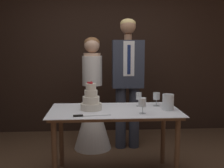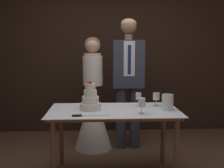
{
  "view_description": "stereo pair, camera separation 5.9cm",
  "coord_description": "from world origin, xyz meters",
  "px_view_note": "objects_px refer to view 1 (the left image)",
  "views": [
    {
      "loc": [
        -0.18,
        -2.8,
        1.48
      ],
      "look_at": [
        0.05,
        0.72,
        1.01
      ],
      "focal_mm": 45.0,
      "sensor_mm": 36.0,
      "label": 1
    },
    {
      "loc": [
        -0.12,
        -2.8,
        1.48
      ],
      "look_at": [
        0.05,
        0.72,
        1.01
      ],
      "focal_mm": 45.0,
      "sensor_mm": 36.0,
      "label": 2
    }
  ],
  "objects_px": {
    "wine_glass_near": "(156,97)",
    "cake_table": "(115,118)",
    "groom": "(128,76)",
    "tiered_cake": "(91,100)",
    "cake_knife": "(85,116)",
    "hurricane_candle": "(168,102)",
    "wine_glass_middle": "(139,97)",
    "bride": "(93,108)",
    "wine_glass_far": "(143,103)"
  },
  "relations": [
    {
      "from": "groom",
      "to": "hurricane_candle",
      "type": "bearing_deg",
      "value": -69.95
    },
    {
      "from": "hurricane_candle",
      "to": "wine_glass_far",
      "type": "bearing_deg",
      "value": -153.71
    },
    {
      "from": "hurricane_candle",
      "to": "bride",
      "type": "distance_m",
      "value": 1.29
    },
    {
      "from": "tiered_cake",
      "to": "cake_knife",
      "type": "xyz_separation_m",
      "value": [
        -0.06,
        -0.3,
        -0.1
      ]
    },
    {
      "from": "hurricane_candle",
      "to": "wine_glass_middle",
      "type": "bearing_deg",
      "value": 144.54
    },
    {
      "from": "wine_glass_far",
      "to": "bride",
      "type": "height_order",
      "value": "bride"
    },
    {
      "from": "cake_knife",
      "to": "wine_glass_near",
      "type": "xyz_separation_m",
      "value": [
        0.84,
        0.45,
        0.1
      ]
    },
    {
      "from": "cake_table",
      "to": "hurricane_candle",
      "type": "height_order",
      "value": "hurricane_candle"
    },
    {
      "from": "cake_knife",
      "to": "wine_glass_middle",
      "type": "xyz_separation_m",
      "value": [
        0.62,
        0.45,
        0.11
      ]
    },
    {
      "from": "tiered_cake",
      "to": "cake_knife",
      "type": "relative_size",
      "value": 0.82
    },
    {
      "from": "cake_table",
      "to": "tiered_cake",
      "type": "bearing_deg",
      "value": 175.23
    },
    {
      "from": "tiered_cake",
      "to": "groom",
      "type": "xyz_separation_m",
      "value": [
        0.52,
        0.88,
        0.18
      ]
    },
    {
      "from": "wine_glass_near",
      "to": "bride",
      "type": "xyz_separation_m",
      "value": [
        -0.77,
        0.73,
        -0.29
      ]
    },
    {
      "from": "cake_table",
      "to": "wine_glass_far",
      "type": "bearing_deg",
      "value": -35.2
    },
    {
      "from": "bride",
      "to": "wine_glass_middle",
      "type": "bearing_deg",
      "value": -52.84
    },
    {
      "from": "wine_glass_middle",
      "to": "bride",
      "type": "xyz_separation_m",
      "value": [
        -0.55,
        0.73,
        -0.29
      ]
    },
    {
      "from": "wine_glass_middle",
      "to": "wine_glass_far",
      "type": "relative_size",
      "value": 0.96
    },
    {
      "from": "wine_glass_middle",
      "to": "bride",
      "type": "relative_size",
      "value": 0.1
    },
    {
      "from": "tiered_cake",
      "to": "bride",
      "type": "bearing_deg",
      "value": 89.42
    },
    {
      "from": "bride",
      "to": "cake_table",
      "type": "bearing_deg",
      "value": -74.24
    },
    {
      "from": "cake_knife",
      "to": "hurricane_candle",
      "type": "height_order",
      "value": "hurricane_candle"
    },
    {
      "from": "cake_knife",
      "to": "cake_table",
      "type": "bearing_deg",
      "value": 33.08
    },
    {
      "from": "wine_glass_near",
      "to": "wine_glass_middle",
      "type": "bearing_deg",
      "value": -179.96
    },
    {
      "from": "wine_glass_middle",
      "to": "groom",
      "type": "distance_m",
      "value": 0.75
    },
    {
      "from": "cake_table",
      "to": "cake_knife",
      "type": "height_order",
      "value": "cake_knife"
    },
    {
      "from": "cake_knife",
      "to": "bride",
      "type": "height_order",
      "value": "bride"
    },
    {
      "from": "cake_table",
      "to": "hurricane_candle",
      "type": "xyz_separation_m",
      "value": [
        0.6,
        -0.04,
        0.17
      ]
    },
    {
      "from": "cake_knife",
      "to": "hurricane_candle",
      "type": "xyz_separation_m",
      "value": [
        0.92,
        0.24,
        0.08
      ]
    },
    {
      "from": "tiered_cake",
      "to": "cake_table",
      "type": "bearing_deg",
      "value": -4.77
    },
    {
      "from": "wine_glass_far",
      "to": "bride",
      "type": "bearing_deg",
      "value": 116.01
    },
    {
      "from": "groom",
      "to": "cake_table",
      "type": "bearing_deg",
      "value": -105.76
    },
    {
      "from": "wine_glass_near",
      "to": "wine_glass_middle",
      "type": "distance_m",
      "value": 0.21
    },
    {
      "from": "hurricane_candle",
      "to": "groom",
      "type": "bearing_deg",
      "value": 110.05
    },
    {
      "from": "cake_table",
      "to": "cake_knife",
      "type": "distance_m",
      "value": 0.44
    },
    {
      "from": "tiered_cake",
      "to": "bride",
      "type": "xyz_separation_m",
      "value": [
        0.01,
        0.88,
        -0.28
      ]
    },
    {
      "from": "tiered_cake",
      "to": "wine_glass_near",
      "type": "distance_m",
      "value": 0.79
    },
    {
      "from": "wine_glass_near",
      "to": "cake_table",
      "type": "bearing_deg",
      "value": -161.82
    },
    {
      "from": "cake_table",
      "to": "wine_glass_far",
      "type": "distance_m",
      "value": 0.4
    },
    {
      "from": "cake_knife",
      "to": "bride",
      "type": "relative_size",
      "value": 0.24
    },
    {
      "from": "wine_glass_middle",
      "to": "bride",
      "type": "height_order",
      "value": "bride"
    },
    {
      "from": "cake_table",
      "to": "cake_knife",
      "type": "relative_size",
      "value": 3.75
    },
    {
      "from": "tiered_cake",
      "to": "groom",
      "type": "height_order",
      "value": "groom"
    },
    {
      "from": "wine_glass_far",
      "to": "wine_glass_near",
      "type": "bearing_deg",
      "value": 57.93
    },
    {
      "from": "tiered_cake",
      "to": "groom",
      "type": "distance_m",
      "value": 1.03
    },
    {
      "from": "tiered_cake",
      "to": "hurricane_candle",
      "type": "height_order",
      "value": "tiered_cake"
    },
    {
      "from": "cake_table",
      "to": "hurricane_candle",
      "type": "relative_size",
      "value": 8.15
    },
    {
      "from": "wine_glass_near",
      "to": "wine_glass_far",
      "type": "distance_m",
      "value": 0.43
    },
    {
      "from": "wine_glass_near",
      "to": "groom",
      "type": "bearing_deg",
      "value": 109.52
    },
    {
      "from": "cake_table",
      "to": "bride",
      "type": "xyz_separation_m",
      "value": [
        -0.25,
        0.9,
        -0.09
      ]
    },
    {
      "from": "cake_table",
      "to": "wine_glass_middle",
      "type": "distance_m",
      "value": 0.4
    }
  ]
}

